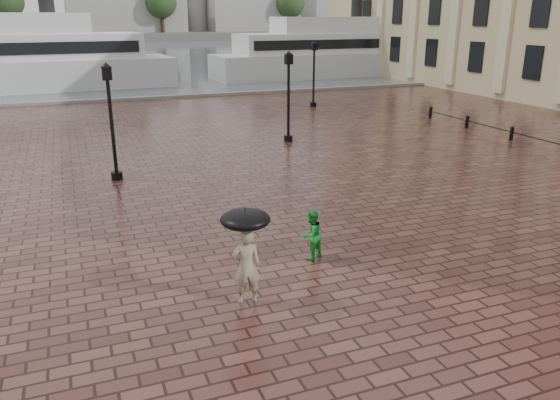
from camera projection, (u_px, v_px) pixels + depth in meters
The scene contains 12 objects.
ground at pixel (379, 253), 15.00m from camera, with size 300.00×300.00×0.00m, color #3B1E1A.
harbour_water at pixel (106, 53), 96.19m from camera, with size 240.00×240.00×0.00m, color #40484E.
quay_edge at pixel (168, 98), 43.24m from camera, with size 80.00×0.60×0.30m, color slate.
far_shore at pixel (87, 35), 155.88m from camera, with size 300.00×60.00×2.00m, color #4C4C47.
distant_skyline at pixel (257, 4), 160.89m from camera, with size 102.50×22.00×33.00m.
far_trees at pixel (87, 2), 133.76m from camera, with size 188.00×8.00×13.50m.
street_lamps at pixel (186, 92), 29.18m from camera, with size 21.44×14.44×4.40m.
adult_pedestrian at pixel (246, 267), 12.15m from camera, with size 0.65×0.43×1.78m, color gray.
child_pedestrian at pixel (311, 235), 14.46m from camera, with size 0.66×0.52×1.36m, color green.
ferry_near at pixel (13, 59), 46.58m from camera, with size 27.18×8.18×8.80m.
ferry_far at pixel (330, 52), 58.17m from camera, with size 25.51×6.76×8.32m.
umbrella at pixel (245, 220), 11.79m from camera, with size 1.10×1.10×1.17m.
Camera 1 is at (-7.52, -11.81, 6.20)m, focal length 35.00 mm.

